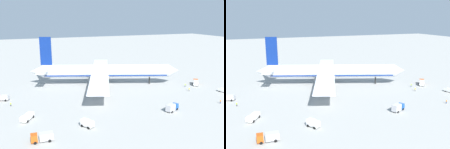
% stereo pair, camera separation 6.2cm
% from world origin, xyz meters
% --- Properties ---
extents(ground_plane, '(600.00, 600.00, 0.00)m').
position_xyz_m(ground_plane, '(0.00, 0.00, 0.00)').
color(ground_plane, '#9E9E99').
extents(airliner, '(77.10, 77.11, 25.66)m').
position_xyz_m(airliner, '(-1.22, 0.59, 7.24)').
color(airliner, silver).
rests_on(airliner, ground).
extents(service_truck_0, '(5.79, 6.43, 2.74)m').
position_xyz_m(service_truck_0, '(44.10, -19.30, 1.56)').
color(service_truck_0, '#BF4C14').
rests_on(service_truck_0, ground).
extents(service_truck_1, '(6.66, 4.82, 2.96)m').
position_xyz_m(service_truck_1, '(10.21, -46.29, 1.60)').
color(service_truck_1, '#194CA5').
rests_on(service_truck_1, ground).
extents(service_truck_2, '(5.42, 6.92, 2.25)m').
position_xyz_m(service_truck_2, '(-42.89, -34.53, 1.25)').
color(service_truck_2, white).
rests_on(service_truck_2, ground).
extents(service_truck_3, '(5.70, 3.97, 2.59)m').
position_xyz_m(service_truck_3, '(-51.48, -8.53, 1.43)').
color(service_truck_3, '#BF4C14').
rests_on(service_truck_3, ground).
extents(service_truck_4, '(6.56, 2.96, 2.62)m').
position_xyz_m(service_truck_4, '(-39.75, -52.66, 1.50)').
color(service_truck_4, '#BF4C14').
rests_on(service_truck_4, ground).
extents(service_truck_5, '(4.12, 4.93, 2.65)m').
position_xyz_m(service_truck_5, '(-24.66, -48.02, 1.47)').
color(service_truck_5, white).
rests_on(service_truck_5, ground).
extents(service_van, '(3.20, 4.91, 1.97)m').
position_xyz_m(service_van, '(48.02, -34.71, 1.03)').
color(service_van, white).
rests_on(service_van, ground).
extents(baggage_cart_0, '(2.62, 2.74, 0.40)m').
position_xyz_m(baggage_cart_0, '(-31.94, 54.02, 0.27)').
color(baggage_cart_0, gray).
rests_on(baggage_cart_0, ground).
extents(baggage_cart_1, '(2.78, 3.21, 1.24)m').
position_xyz_m(baggage_cart_1, '(11.71, 41.32, 0.69)').
color(baggage_cart_1, gray).
rests_on(baggage_cart_1, ground).
extents(ground_worker_0, '(0.56, 0.56, 1.70)m').
position_xyz_m(ground_worker_0, '(34.47, -46.64, 0.86)').
color(ground_worker_0, navy).
rests_on(ground_worker_0, ground).
extents(ground_worker_1, '(0.57, 0.57, 1.70)m').
position_xyz_m(ground_worker_1, '(-48.36, -17.37, 0.86)').
color(ground_worker_1, black).
rests_on(ground_worker_1, ground).
extents(ground_worker_2, '(0.52, 0.52, 1.75)m').
position_xyz_m(ground_worker_2, '(33.70, -27.06, 0.89)').
color(ground_worker_2, '#3F3F47').
rests_on(ground_worker_2, ground).
extents(ground_worker_4, '(0.40, 0.40, 1.77)m').
position_xyz_m(ground_worker_4, '(36.64, -20.10, 0.90)').
color(ground_worker_4, navy).
rests_on(ground_worker_4, ground).
extents(traffic_cone_0, '(0.36, 0.36, 0.55)m').
position_xyz_m(traffic_cone_0, '(43.74, 38.84, 0.28)').
color(traffic_cone_0, orange).
rests_on(traffic_cone_0, ground).
extents(traffic_cone_1, '(0.36, 0.36, 0.55)m').
position_xyz_m(traffic_cone_1, '(-18.80, 40.25, 0.28)').
color(traffic_cone_1, orange).
rests_on(traffic_cone_1, ground).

